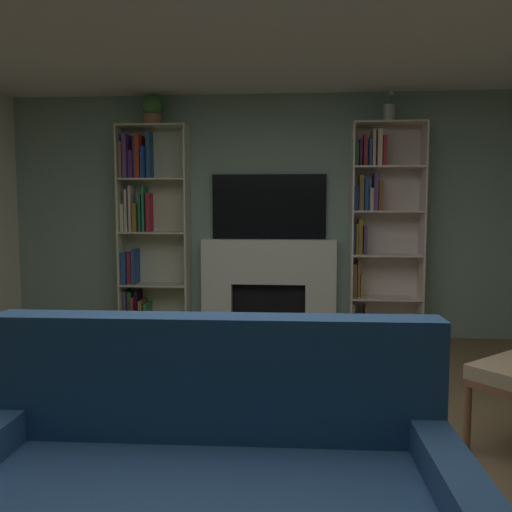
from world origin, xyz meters
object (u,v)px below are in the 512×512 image
at_px(tv, 269,207).
at_px(bookshelf_right, 378,226).
at_px(vase_with_flowers, 389,112).
at_px(fireplace, 269,287).
at_px(bookshelf_left, 146,232).
at_px(potted_plant, 152,110).

height_order(tv, bookshelf_right, bookshelf_right).
bearing_deg(tv, vase_with_flowers, -5.67).
height_order(fireplace, bookshelf_right, bookshelf_right).
relative_size(tv, vase_with_flowers, 3.93).
distance_m(bookshelf_left, vase_with_flowers, 2.80).
relative_size(fireplace, vase_with_flowers, 4.97).
xyz_separation_m(tv, potted_plant, (-1.21, -0.12, 1.00)).
bearing_deg(vase_with_flowers, potted_plant, 179.99).
bearing_deg(bookshelf_right, bookshelf_left, 179.98).
xyz_separation_m(tv, bookshelf_left, (-1.31, -0.08, -0.27)).
bearing_deg(fireplace, vase_with_flowers, -2.55).
bearing_deg(bookshelf_right, fireplace, 179.40).
height_order(fireplace, vase_with_flowers, vase_with_flowers).
xyz_separation_m(fireplace, tv, (0.00, 0.07, 0.85)).
xyz_separation_m(fireplace, vase_with_flowers, (1.21, -0.05, 1.79)).
xyz_separation_m(bookshelf_left, potted_plant, (0.10, -0.04, 1.27)).
relative_size(bookshelf_left, vase_with_flowers, 7.31).
distance_m(fireplace, vase_with_flowers, 2.16).
relative_size(tv, bookshelf_left, 0.54).
bearing_deg(bookshelf_left, potted_plant, -23.23).
height_order(tv, bookshelf_left, bookshelf_left).
bearing_deg(tv, bookshelf_right, -3.97).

